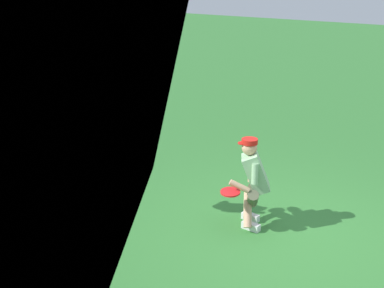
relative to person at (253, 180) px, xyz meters
The scene contains 5 objects.
ground_plane 0.90m from the person, behind, with size 60.00×60.00×0.00m, color #327532.
person is the anchor object (origin of this frame).
dog 1.91m from the person, 30.46° to the left, with size 0.98×0.45×0.52m.
frisbee_flying 1.83m from the person, 35.25° to the left, with size 0.23×0.23×0.02m, color #EA5823.
frisbee_held 0.40m from the person, 70.24° to the left, with size 0.27×0.27×0.02m, color red.
Camera 1 is at (-2.53, 5.51, 3.41)m, focal length 45.88 mm.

